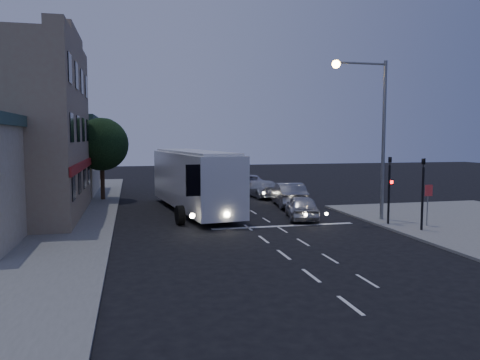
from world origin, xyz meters
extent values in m
plane|color=black|center=(0.00, 0.00, 0.00)|extent=(120.00, 120.00, 0.00)
cube|color=slate|center=(-13.00, 8.00, 0.06)|extent=(12.00, 50.00, 0.12)
cube|color=silver|center=(0.00, -10.00, 0.01)|extent=(0.12, 1.60, 0.01)
cube|color=silver|center=(0.00, -7.00, 0.01)|extent=(0.12, 1.60, 0.01)
cube|color=silver|center=(0.00, -4.00, 0.01)|extent=(0.12, 1.60, 0.01)
cube|color=silver|center=(0.00, -1.00, 0.01)|extent=(0.12, 1.60, 0.01)
cube|color=silver|center=(0.00, 2.00, 0.01)|extent=(0.12, 1.60, 0.01)
cube|color=silver|center=(0.00, 5.00, 0.01)|extent=(0.12, 1.60, 0.01)
cube|color=silver|center=(0.00, 8.00, 0.01)|extent=(0.12, 1.60, 0.01)
cube|color=silver|center=(0.00, 11.00, 0.01)|extent=(0.12, 1.60, 0.01)
cube|color=silver|center=(0.00, 14.00, 0.01)|extent=(0.12, 1.60, 0.01)
cube|color=silver|center=(0.00, 17.00, 0.01)|extent=(0.12, 1.60, 0.01)
cube|color=silver|center=(1.60, -8.00, 0.01)|extent=(0.10, 1.50, 0.01)
cube|color=silver|center=(1.60, -5.00, 0.01)|extent=(0.10, 1.50, 0.01)
cube|color=silver|center=(1.60, -2.00, 0.01)|extent=(0.10, 1.50, 0.01)
cube|color=silver|center=(1.60, 1.00, 0.01)|extent=(0.10, 1.50, 0.01)
cube|color=silver|center=(1.60, 4.00, 0.01)|extent=(0.10, 1.50, 0.01)
cube|color=silver|center=(1.60, 7.00, 0.01)|extent=(0.10, 1.50, 0.01)
cube|color=silver|center=(1.60, 10.00, 0.01)|extent=(0.10, 1.50, 0.01)
cube|color=silver|center=(1.60, 13.00, 0.01)|extent=(0.10, 1.50, 0.01)
cube|color=silver|center=(1.60, 16.00, 0.01)|extent=(0.10, 1.50, 0.01)
cube|color=silver|center=(1.60, 19.00, 0.01)|extent=(0.10, 1.50, 0.01)
cube|color=silver|center=(2.00, 2.00, 0.01)|extent=(8.00, 0.35, 0.01)
cube|color=silver|center=(-2.12, 8.19, 2.10)|extent=(4.38, 13.18, 3.45)
cube|color=silver|center=(-2.12, 8.19, 3.88)|extent=(3.90, 12.69, 0.19)
cube|color=black|center=(-2.12, 1.78, 2.64)|extent=(2.47, 0.46, 1.62)
cube|color=black|center=(-0.77, 8.73, 2.80)|extent=(1.47, 10.69, 0.97)
cube|color=black|center=(-3.48, 8.73, 2.80)|extent=(1.47, 10.69, 0.97)
cube|color=#901B06|center=(-0.76, 9.27, 1.62)|extent=(0.82, 5.88, 1.51)
cube|color=#901B06|center=(-3.49, 9.27, 1.62)|extent=(0.82, 5.88, 1.51)
cylinder|color=black|center=(-3.47, 3.66, 0.54)|extent=(0.52, 1.12, 1.08)
cylinder|color=black|center=(-0.78, 3.66, 0.54)|extent=(0.52, 1.12, 1.08)
cylinder|color=black|center=(-3.47, 10.89, 0.54)|extent=(0.52, 1.12, 1.08)
cylinder|color=black|center=(-0.78, 10.89, 0.54)|extent=(0.52, 1.12, 1.08)
cylinder|color=black|center=(-3.47, 12.72, 0.54)|extent=(0.52, 1.12, 1.08)
cylinder|color=black|center=(-0.78, 12.72, 0.54)|extent=(0.52, 1.12, 1.08)
cylinder|color=#FFF2CC|center=(-3.04, 1.70, 0.81)|extent=(0.28, 0.09, 0.28)
cylinder|color=#FFF2CC|center=(-1.21, 1.70, 0.81)|extent=(0.28, 0.09, 0.28)
imported|color=#B4B4B4|center=(3.72, 3.80, 0.72)|extent=(2.61, 4.48, 1.43)
imported|color=gray|center=(4.67, 8.98, 0.84)|extent=(2.42, 5.26, 1.67)
imported|color=#B9BBC0|center=(4.27, 14.25, 0.70)|extent=(2.33, 4.93, 1.39)
imported|color=#B4B3C3|center=(4.61, 19.43, 0.72)|extent=(3.23, 5.51, 1.44)
imported|color=#AFAEB7|center=(4.54, 25.43, 0.71)|extent=(1.78, 4.42, 1.43)
cylinder|color=black|center=(7.60, 0.80, 1.72)|extent=(0.12, 0.12, 3.20)
imported|color=black|center=(7.60, 0.80, 3.77)|extent=(0.15, 0.18, 0.90)
cube|color=black|center=(7.60, 0.62, 2.42)|extent=(0.25, 0.12, 0.30)
cube|color=#FF0C0C|center=(7.60, 0.55, 2.42)|extent=(0.16, 0.02, 0.18)
cylinder|color=black|center=(8.30, -1.20, 1.72)|extent=(0.12, 0.12, 3.20)
imported|color=black|center=(8.30, -1.20, 3.77)|extent=(0.18, 0.15, 0.90)
cylinder|color=slate|center=(9.30, -0.20, 1.12)|extent=(0.06, 0.06, 2.00)
cube|color=red|center=(9.30, -0.27, 2.02)|extent=(0.45, 0.03, 0.60)
cylinder|color=slate|center=(8.00, 2.20, 4.62)|extent=(0.20, 0.20, 9.00)
cylinder|color=slate|center=(6.50, 2.20, 8.92)|extent=(3.00, 0.12, 0.12)
sphere|color=#FFBF59|center=(5.00, 2.20, 8.82)|extent=(0.44, 0.44, 0.44)
cube|color=gray|center=(-9.50, 8.00, 10.37)|extent=(1.00, 12.00, 0.50)
cube|color=gray|center=(-9.50, 8.00, 10.87)|extent=(1.00, 6.00, 0.50)
cube|color=maroon|center=(-8.95, 8.00, 3.12)|extent=(0.15, 12.00, 0.50)
cube|color=black|center=(-8.98, 3.50, 2.32)|extent=(0.06, 1.30, 1.50)
cube|color=black|center=(-8.98, 6.50, 2.32)|extent=(0.06, 1.30, 1.50)
cube|color=black|center=(-8.98, 9.50, 2.32)|extent=(0.06, 1.30, 1.50)
cube|color=black|center=(-8.98, 12.50, 2.32)|extent=(0.06, 1.30, 1.50)
cube|color=black|center=(-8.98, 3.50, 5.32)|extent=(0.06, 1.30, 1.50)
cube|color=black|center=(-8.98, 6.50, 5.32)|extent=(0.06, 1.30, 1.50)
cube|color=black|center=(-8.98, 9.50, 5.32)|extent=(0.06, 1.30, 1.50)
cube|color=black|center=(-8.98, 12.50, 5.32)|extent=(0.06, 1.30, 1.50)
cube|color=black|center=(-8.98, 3.50, 8.32)|extent=(0.06, 1.30, 1.50)
cube|color=black|center=(-8.98, 6.50, 8.32)|extent=(0.06, 1.30, 1.50)
cube|color=black|center=(-8.98, 9.50, 8.32)|extent=(0.06, 1.30, 1.50)
cube|color=black|center=(-8.98, 12.50, 8.32)|extent=(0.06, 1.30, 1.50)
cube|color=tan|center=(-13.50, 20.00, 3.12)|extent=(9.00, 9.00, 6.00)
cube|color=#344F49|center=(-13.50, 20.00, 6.37)|extent=(9.40, 9.40, 0.50)
cylinder|color=black|center=(-8.20, 15.00, 1.52)|extent=(0.32, 0.32, 2.80)
sphere|color=black|center=(-8.20, 15.00, 4.32)|extent=(4.00, 4.00, 4.00)
sphere|color=#1E421D|center=(-8.00, 15.60, 5.02)|extent=(2.60, 2.60, 2.60)
sphere|color=black|center=(-8.50, 14.40, 4.72)|extent=(2.40, 2.40, 2.40)
camera|label=1|loc=(-6.04, -21.96, 4.78)|focal=35.00mm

